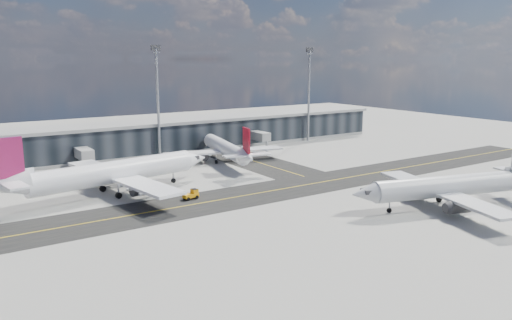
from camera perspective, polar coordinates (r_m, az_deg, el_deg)
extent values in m
plane|color=gray|center=(92.24, 0.68, -4.52)|extent=(300.00, 300.00, 0.00)
cube|color=black|center=(95.45, -0.67, -3.97)|extent=(180.00, 14.00, 0.02)
cube|color=black|center=(130.33, -1.37, 0.22)|extent=(14.00, 50.00, 0.02)
cube|color=yellow|center=(95.45, -0.67, -3.95)|extent=(180.00, 0.25, 0.01)
cube|color=yellow|center=(130.33, -1.37, 0.23)|extent=(0.25, 50.00, 0.01)
cube|color=black|center=(139.38, -12.08, 2.37)|extent=(150.00, 12.00, 8.00)
cube|color=gray|center=(138.78, -12.16, 4.17)|extent=(152.00, 13.00, 0.80)
cube|color=gray|center=(139.98, -12.02, 0.92)|extent=(150.00, 12.20, 0.80)
cube|color=gray|center=(125.98, -19.22, 0.81)|extent=(3.00, 10.00, 2.40)
cylinder|color=gray|center=(121.65, -18.56, -0.62)|extent=(0.60, 0.60, 2.40)
cube|color=gray|center=(146.07, 0.12, 2.84)|extent=(3.00, 10.00, 2.40)
cylinder|color=gray|center=(142.35, 1.23, 1.67)|extent=(0.60, 0.60, 2.40)
cylinder|color=gray|center=(131.72, -11.14, 6.28)|extent=(0.70, 0.70, 28.00)
cube|color=#2D2D30|center=(131.26, -11.39, 12.46)|extent=(2.50, 0.50, 1.40)
cylinder|color=gray|center=(157.53, 6.05, 7.25)|extent=(0.70, 0.70, 28.00)
cube|color=#2D2D30|center=(157.14, 6.16, 12.42)|extent=(2.50, 0.50, 1.40)
cylinder|color=white|center=(98.53, -15.85, -1.32)|extent=(32.85, 9.43, 4.34)
cone|color=white|center=(107.78, -7.08, 0.11)|extent=(6.05, 5.15, 4.34)
cone|color=white|center=(91.80, -26.50, -2.61)|extent=(7.12, 5.32, 4.34)
cube|color=white|center=(99.24, -15.26, -1.84)|extent=(11.19, 37.31, 0.54)
cylinder|color=#2D2D30|center=(105.67, -16.33, -1.77)|extent=(4.90, 3.19, 2.50)
cylinder|color=#2D2D30|center=(94.42, -12.81, -3.14)|extent=(4.90, 3.19, 2.50)
cube|color=#BABCBF|center=(105.48, -16.35, -1.31)|extent=(2.21, 0.77, 0.87)
cube|color=#BABCBF|center=(94.21, -12.83, -2.63)|extent=(2.21, 0.77, 0.87)
cube|color=#6F134F|center=(91.04, -26.43, 0.23)|extent=(4.58, 1.20, 6.73)
cube|color=white|center=(91.66, -26.54, -2.22)|extent=(5.06, 13.34, 0.38)
cube|color=#2D2D30|center=(107.39, -7.32, 0.29)|extent=(2.52, 2.70, 0.76)
cylinder|color=gray|center=(105.46, -9.44, -1.91)|extent=(0.30, 0.30, 2.17)
cylinder|color=black|center=(105.65, -9.42, -2.34)|extent=(1.02, 0.53, 0.98)
cylinder|color=black|center=(101.79, -17.11, -3.16)|extent=(1.26, 0.72, 1.19)
cylinder|color=black|center=(96.11, -15.43, -3.92)|extent=(1.26, 0.72, 1.19)
cylinder|color=white|center=(124.61, -3.52, 1.35)|extent=(9.05, 26.95, 3.57)
cone|color=white|center=(138.94, -5.45, 2.37)|extent=(4.42, 5.11, 3.57)
cone|color=white|center=(109.99, -1.02, 0.30)|extent=(4.61, 5.98, 3.57)
cube|color=white|center=(125.60, -3.64, 1.02)|extent=(30.63, 10.66, 0.45)
cylinder|color=#2D2D30|center=(125.14, -6.10, 0.48)|extent=(2.79, 4.10, 2.05)
cylinder|color=#2D2D30|center=(128.31, -1.48, 0.81)|extent=(2.79, 4.10, 2.05)
cube|color=#BABCBF|center=(125.01, -6.10, 0.80)|extent=(0.72, 1.82, 0.71)
cube|color=#BABCBF|center=(128.18, -1.48, 1.13)|extent=(0.72, 1.82, 0.71)
cube|color=#A60B1C|center=(109.74, -1.11, 2.26)|extent=(1.17, 3.75, 5.54)
cube|color=white|center=(109.89, -1.02, 0.57)|extent=(11.00, 4.67, 0.31)
cube|color=#2D2D30|center=(138.46, -5.40, 2.49)|extent=(2.29, 2.15, 0.63)
cylinder|color=gray|center=(135.13, -4.91, 1.05)|extent=(0.25, 0.25, 1.79)
cylinder|color=black|center=(135.26, -4.90, 0.77)|extent=(0.47, 0.85, 0.80)
cylinder|color=black|center=(123.57, -4.56, -0.21)|extent=(0.64, 1.05, 0.98)
cylinder|color=black|center=(125.19, -2.21, -0.02)|extent=(0.64, 1.05, 0.98)
cylinder|color=#BABCBF|center=(92.80, 20.92, -2.82)|extent=(27.92, 11.12, 3.73)
cone|color=#BABCBF|center=(83.99, 12.40, -3.77)|extent=(5.49, 4.84, 3.73)
cube|color=#BABCBF|center=(92.45, 20.42, -3.43)|extent=(13.02, 31.76, 0.47)
cylinder|color=#2D2D30|center=(87.98, 22.13, -4.99)|extent=(4.35, 3.12, 2.14)
cylinder|color=#2D2D30|center=(96.46, 17.91, -3.29)|extent=(4.35, 3.12, 2.14)
cube|color=#BABCBF|center=(87.78, 22.16, -4.52)|extent=(1.89, 0.86, 0.75)
cube|color=#BABCBF|center=(96.28, 17.94, -2.86)|extent=(1.89, 0.86, 0.75)
cube|color=#2D2D30|center=(84.13, 12.69, -3.49)|extent=(2.35, 2.48, 0.65)
cylinder|color=gray|center=(87.07, 15.00, -5.14)|extent=(0.28, 0.28, 1.86)
cylinder|color=black|center=(87.26, 14.97, -5.58)|extent=(0.90, 0.54, 0.84)
cylinder|color=black|center=(92.12, 22.31, -5.10)|extent=(1.11, 0.72, 1.02)
cylinder|color=black|center=(96.27, 20.19, -4.25)|extent=(1.11, 0.72, 1.02)
cube|color=orange|center=(92.99, -7.48, -4.03)|extent=(3.03, 1.73, 0.67)
cube|color=orange|center=(93.29, -7.06, -3.57)|extent=(1.22, 1.38, 0.86)
cube|color=black|center=(93.21, -7.06, -3.37)|extent=(1.12, 1.32, 0.24)
cylinder|color=black|center=(94.11, -7.21, -4.08)|extent=(0.70, 0.33, 0.67)
cylinder|color=black|center=(93.11, -6.77, -4.24)|extent=(0.70, 0.33, 0.67)
cylinder|color=black|center=(93.09, -8.18, -4.28)|extent=(0.70, 0.33, 0.67)
cylinder|color=black|center=(92.08, -7.76, -4.44)|extent=(0.70, 0.33, 0.67)
imported|color=white|center=(134.60, -5.85, 0.83)|extent=(2.91, 5.34, 1.42)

